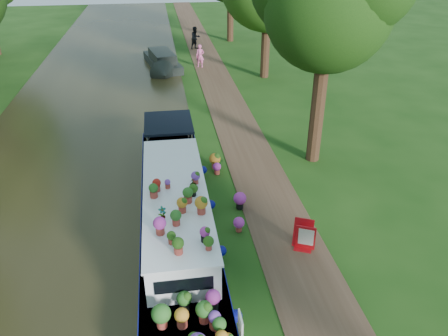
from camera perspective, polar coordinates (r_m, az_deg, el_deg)
ground at (r=15.78m, az=1.82°, el=-4.77°), size 100.00×100.00×0.00m
canal_water at (r=15.98m, az=-20.00°, el=-6.24°), size 10.00×100.00×0.02m
towpath at (r=16.01m, az=6.06°, el=-4.35°), size 2.20×100.00×0.03m
plant_boat at (r=13.65m, az=-6.18°, el=-6.60°), size 2.29×13.52×2.28m
second_boat at (r=32.20m, az=-8.04°, el=13.64°), size 2.75×6.35×1.18m
sandwich_board at (r=13.70m, az=10.44°, el=-8.84°), size 0.67×0.70×0.96m
pedestrian_pink at (r=32.03m, az=-3.15°, el=14.41°), size 0.66×0.52×1.58m
pedestrian_dark at (r=37.26m, az=-3.74°, el=16.60°), size 1.10×1.04×1.79m
verge_plant at (r=18.08m, az=-0.74°, el=0.70°), size 0.41×0.36×0.42m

